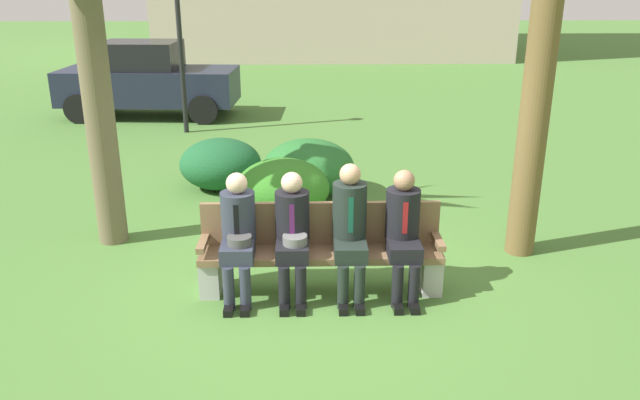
{
  "coord_description": "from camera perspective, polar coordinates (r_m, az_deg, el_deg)",
  "views": [
    {
      "loc": [
        -0.12,
        -5.97,
        3.07
      ],
      "look_at": [
        0.03,
        0.22,
        0.85
      ],
      "focal_mm": 35.29,
      "sensor_mm": 36.0,
      "label": 1
    }
  ],
  "objects": [
    {
      "name": "ground_plane",
      "position": [
        6.71,
        -0.22,
        -7.48
      ],
      "size": [
        80.0,
        80.0,
        0.0
      ],
      "primitive_type": "plane",
      "color": "#497733"
    },
    {
      "name": "park_bench",
      "position": [
        6.41,
        0.07,
        -4.48
      ],
      "size": [
        2.44,
        0.44,
        0.9
      ],
      "color": "brown",
      "rests_on": "ground"
    },
    {
      "name": "seated_man_leftmost",
      "position": [
        6.21,
        -7.46,
        -2.78
      ],
      "size": [
        0.34,
        0.72,
        1.27
      ],
      "color": "#2D3342",
      "rests_on": "ground"
    },
    {
      "name": "seated_man_centerleft",
      "position": [
        6.18,
        -2.52,
        -2.74
      ],
      "size": [
        0.34,
        0.72,
        1.27
      ],
      "color": "black",
      "rests_on": "ground"
    },
    {
      "name": "seated_man_centerright",
      "position": [
        6.19,
        2.73,
        -2.26
      ],
      "size": [
        0.34,
        0.72,
        1.35
      ],
      "color": "#1E2823",
      "rests_on": "ground"
    },
    {
      "name": "seated_man_rightmost",
      "position": [
        6.26,
        7.57,
        -2.52
      ],
      "size": [
        0.34,
        0.72,
        1.29
      ],
      "color": "black",
      "rests_on": "ground"
    },
    {
      "name": "shrub_near_bench",
      "position": [
        9.17,
        -1.05,
        2.93
      ],
      "size": [
        1.34,
        1.23,
        0.84
      ],
      "primitive_type": "ellipsoid",
      "color": "#27672C",
      "rests_on": "ground"
    },
    {
      "name": "shrub_mid_lawn",
      "position": [
        9.61,
        -9.0,
        3.25
      ],
      "size": [
        1.23,
        1.12,
        0.77
      ],
      "primitive_type": "ellipsoid",
      "color": "#1C572E",
      "rests_on": "ground"
    },
    {
      "name": "shrub_far_lawn",
      "position": [
        8.39,
        -3.41,
        1.08
      ],
      "size": [
        1.25,
        1.15,
        0.78
      ],
      "primitive_type": "ellipsoid",
      "color": "#2F7321",
      "rests_on": "ground"
    },
    {
      "name": "parked_car_near",
      "position": [
        14.95,
        -15.37,
        10.48
      ],
      "size": [
        3.98,
        1.89,
        1.68
      ],
      "color": "#1E2338",
      "rests_on": "ground"
    },
    {
      "name": "street_lamp",
      "position": [
        13.03,
        -12.73,
        15.86
      ],
      "size": [
        0.24,
        0.24,
        3.76
      ],
      "color": "black",
      "rests_on": "ground"
    }
  ]
}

